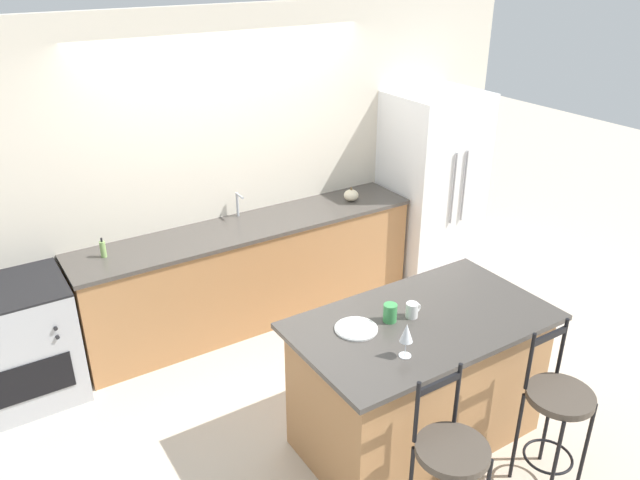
{
  "coord_description": "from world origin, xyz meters",
  "views": [
    {
      "loc": [
        -2.11,
        -4.12,
        3.11
      ],
      "look_at": [
        0.1,
        -0.64,
        1.16
      ],
      "focal_mm": 35.0,
      "sensor_mm": 36.0,
      "label": 1
    }
  ],
  "objects_px": {
    "wine_glass": "(406,333)",
    "tumbler_cup": "(390,313)",
    "coffee_mug": "(412,310)",
    "dinner_plate": "(356,328)",
    "oven_range": "(23,342)",
    "bar_stool_near": "(450,464)",
    "bar_stool_far": "(556,409)",
    "soap_bottle": "(103,249)",
    "pumpkin_decoration": "(351,195)",
    "refrigerator": "(431,185)"
  },
  "relations": [
    {
      "from": "dinner_plate",
      "to": "tumbler_cup",
      "type": "xyz_separation_m",
      "value": [
        0.24,
        -0.03,
        0.05
      ]
    },
    {
      "from": "coffee_mug",
      "to": "tumbler_cup",
      "type": "xyz_separation_m",
      "value": [
        -0.15,
        0.04,
        0.01
      ]
    },
    {
      "from": "bar_stool_near",
      "to": "wine_glass",
      "type": "height_order",
      "value": "wine_glass"
    },
    {
      "from": "tumbler_cup",
      "to": "coffee_mug",
      "type": "bearing_deg",
      "value": -13.58
    },
    {
      "from": "coffee_mug",
      "to": "refrigerator",
      "type": "bearing_deg",
      "value": 45.69
    },
    {
      "from": "oven_range",
      "to": "tumbler_cup",
      "type": "xyz_separation_m",
      "value": [
        1.97,
        -1.82,
        0.55
      ]
    },
    {
      "from": "bar_stool_far",
      "to": "dinner_plate",
      "type": "distance_m",
      "value": 1.29
    },
    {
      "from": "oven_range",
      "to": "wine_glass",
      "type": "xyz_separation_m",
      "value": [
        1.81,
        -2.16,
        0.65
      ]
    },
    {
      "from": "bar_stool_near",
      "to": "dinner_plate",
      "type": "xyz_separation_m",
      "value": [
        -0.0,
        0.88,
        0.38
      ]
    },
    {
      "from": "dinner_plate",
      "to": "soap_bottle",
      "type": "bearing_deg",
      "value": 118.89
    },
    {
      "from": "soap_bottle",
      "to": "refrigerator",
      "type": "bearing_deg",
      "value": -2.21
    },
    {
      "from": "bar_stool_far",
      "to": "soap_bottle",
      "type": "xyz_separation_m",
      "value": [
        -1.89,
        2.78,
        0.42
      ]
    },
    {
      "from": "wine_glass",
      "to": "soap_bottle",
      "type": "distance_m",
      "value": 2.52
    },
    {
      "from": "dinner_plate",
      "to": "tumbler_cup",
      "type": "relative_size",
      "value": 2.24
    },
    {
      "from": "bar_stool_far",
      "to": "tumbler_cup",
      "type": "xyz_separation_m",
      "value": [
        -0.62,
        0.86,
        0.43
      ]
    },
    {
      "from": "dinner_plate",
      "to": "oven_range",
      "type": "bearing_deg",
      "value": 134.1
    },
    {
      "from": "bar_stool_far",
      "to": "dinner_plate",
      "type": "height_order",
      "value": "bar_stool_far"
    },
    {
      "from": "refrigerator",
      "to": "coffee_mug",
      "type": "height_order",
      "value": "refrigerator"
    },
    {
      "from": "coffee_mug",
      "to": "bar_stool_far",
      "type": "bearing_deg",
      "value": -60.62
    },
    {
      "from": "refrigerator",
      "to": "coffee_mug",
      "type": "relative_size",
      "value": 16.57
    },
    {
      "from": "bar_stool_near",
      "to": "wine_glass",
      "type": "bearing_deg",
      "value": 81.31
    },
    {
      "from": "tumbler_cup",
      "to": "dinner_plate",
      "type": "bearing_deg",
      "value": 171.85
    },
    {
      "from": "soap_bottle",
      "to": "tumbler_cup",
      "type": "bearing_deg",
      "value": -56.36
    },
    {
      "from": "refrigerator",
      "to": "soap_bottle",
      "type": "bearing_deg",
      "value": 177.79
    },
    {
      "from": "refrigerator",
      "to": "soap_bottle",
      "type": "distance_m",
      "value": 3.22
    },
    {
      "from": "oven_range",
      "to": "coffee_mug",
      "type": "xyz_separation_m",
      "value": [
        2.12,
        -1.86,
        0.54
      ]
    },
    {
      "from": "bar_stool_near",
      "to": "soap_bottle",
      "type": "distance_m",
      "value": 2.98
    },
    {
      "from": "tumbler_cup",
      "to": "pumpkin_decoration",
      "type": "bearing_deg",
      "value": 61.64
    },
    {
      "from": "bar_stool_far",
      "to": "bar_stool_near",
      "type": "bearing_deg",
      "value": 178.81
    },
    {
      "from": "refrigerator",
      "to": "coffee_mug",
      "type": "bearing_deg",
      "value": -134.31
    },
    {
      "from": "dinner_plate",
      "to": "coffee_mug",
      "type": "distance_m",
      "value": 0.4
    },
    {
      "from": "wine_glass",
      "to": "soap_bottle",
      "type": "relative_size",
      "value": 1.35
    },
    {
      "from": "coffee_mug",
      "to": "pumpkin_decoration",
      "type": "relative_size",
      "value": 0.82
    },
    {
      "from": "wine_glass",
      "to": "pumpkin_decoration",
      "type": "height_order",
      "value": "wine_glass"
    },
    {
      "from": "dinner_plate",
      "to": "pumpkin_decoration",
      "type": "distance_m",
      "value": 2.2
    },
    {
      "from": "wine_glass",
      "to": "soap_bottle",
      "type": "bearing_deg",
      "value": 116.4
    },
    {
      "from": "wine_glass",
      "to": "tumbler_cup",
      "type": "relative_size",
      "value": 1.81
    },
    {
      "from": "bar_stool_far",
      "to": "dinner_plate",
      "type": "bearing_deg",
      "value": 133.58
    },
    {
      "from": "coffee_mug",
      "to": "soap_bottle",
      "type": "bearing_deg",
      "value": 126.14
    },
    {
      "from": "bar_stool_near",
      "to": "dinner_plate",
      "type": "relative_size",
      "value": 4.09
    },
    {
      "from": "bar_stool_near",
      "to": "soap_bottle",
      "type": "height_order",
      "value": "bar_stool_near"
    },
    {
      "from": "bar_stool_near",
      "to": "soap_bottle",
      "type": "bearing_deg",
      "value": 110.7
    },
    {
      "from": "tumbler_cup",
      "to": "refrigerator",
      "type": "bearing_deg",
      "value": 42.78
    },
    {
      "from": "refrigerator",
      "to": "dinner_plate",
      "type": "height_order",
      "value": "refrigerator"
    },
    {
      "from": "oven_range",
      "to": "refrigerator",
      "type": "bearing_deg",
      "value": -0.4
    },
    {
      "from": "bar_stool_near",
      "to": "bar_stool_far",
      "type": "relative_size",
      "value": 1.0
    },
    {
      "from": "oven_range",
      "to": "pumpkin_decoration",
      "type": "relative_size",
      "value": 6.72
    },
    {
      "from": "dinner_plate",
      "to": "pumpkin_decoration",
      "type": "xyz_separation_m",
      "value": [
        1.24,
        1.82,
        0.03
      ]
    },
    {
      "from": "tumbler_cup",
      "to": "soap_bottle",
      "type": "bearing_deg",
      "value": 123.64
    },
    {
      "from": "coffee_mug",
      "to": "wine_glass",
      "type": "bearing_deg",
      "value": -135.27
    }
  ]
}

